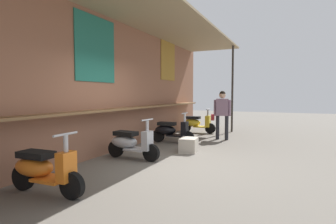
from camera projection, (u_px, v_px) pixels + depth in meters
The scene contains 8 objects.
ground_plane at pixel (171, 164), 5.96m from camera, with size 38.21×38.21×0.00m, color #605B54.
market_stall_facade at pixel (101, 73), 6.60m from camera, with size 13.65×2.41×3.70m.
scooter_orange at pixel (42, 169), 4.17m from camera, with size 0.46×1.40×0.97m.
scooter_silver at pixel (130, 143), 6.42m from camera, with size 0.47×1.40×0.97m.
scooter_black at pixel (170, 131), 8.53m from camera, with size 0.46×1.40×0.97m.
scooter_yellow at pixel (196, 123), 10.79m from camera, with size 0.46×1.40×0.97m.
shopper_with_handbag at pixel (222, 110), 9.13m from camera, with size 0.35×0.65×1.64m.
merchandise_crate at pixel (189, 145), 7.21m from camera, with size 0.54×0.43×0.37m, color #B2A899.
Camera 1 is at (-5.37, -2.39, 1.53)m, focal length 29.10 mm.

